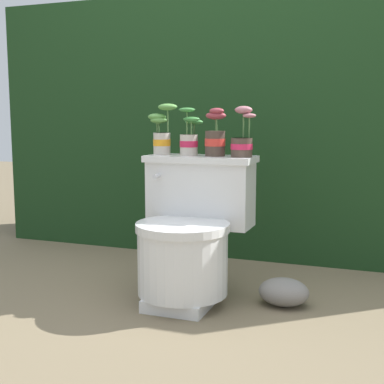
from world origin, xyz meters
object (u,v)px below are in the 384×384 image
at_px(potted_plant_midleft, 189,137).
at_px(potted_plant_midright, 242,141).
at_px(potted_plant_middle, 215,137).
at_px(toilet, 190,234).
at_px(garden_stone, 284,292).
at_px(potted_plant_left, 162,132).

bearing_deg(potted_plant_midleft, potted_plant_midright, -2.31).
distance_m(potted_plant_middle, potted_plant_midright, 0.13).
bearing_deg(toilet, garden_stone, 7.67).
height_order(potted_plant_middle, potted_plant_midright, potted_plant_midright).
height_order(toilet, garden_stone, toilet).
bearing_deg(potted_plant_midleft, potted_plant_left, 176.30).
height_order(potted_plant_middle, garden_stone, potted_plant_middle).
xyz_separation_m(potted_plant_left, potted_plant_midleft, (0.15, -0.01, -0.02)).
height_order(toilet, potted_plant_midright, potted_plant_midright).
distance_m(toilet, garden_stone, 0.50).
xyz_separation_m(toilet, potted_plant_left, (-0.21, 0.17, 0.46)).
xyz_separation_m(potted_plant_midleft, potted_plant_middle, (0.13, -0.00, 0.00)).
bearing_deg(garden_stone, toilet, -172.33).
xyz_separation_m(toilet, potted_plant_middle, (0.07, 0.16, 0.44)).
bearing_deg(potted_plant_middle, toilet, -113.99).
bearing_deg(garden_stone, potted_plant_middle, 164.40).
height_order(potted_plant_left, potted_plant_midleft, potted_plant_left).
bearing_deg(potted_plant_midright, garden_stone, -22.27).
distance_m(potted_plant_midleft, potted_plant_middle, 0.13).
bearing_deg(potted_plant_left, potted_plant_midleft, -3.70).
relative_size(potted_plant_left, garden_stone, 1.10).
bearing_deg(garden_stone, potted_plant_left, 169.99).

